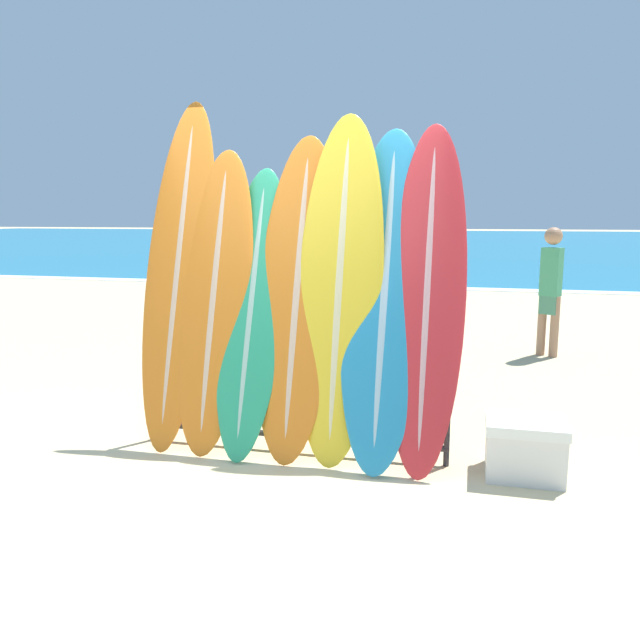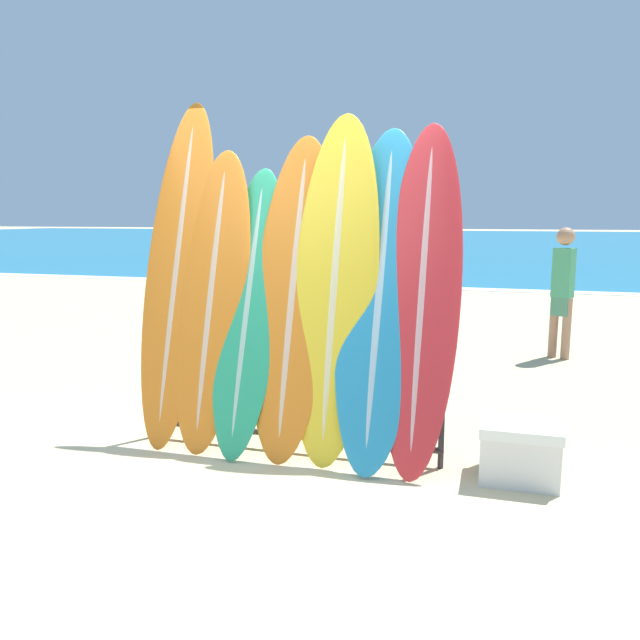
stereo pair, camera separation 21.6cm
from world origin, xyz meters
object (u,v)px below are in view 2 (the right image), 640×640
at_px(surfboard_slot_5, 380,294).
at_px(person_mid_beach, 563,288).
at_px(surfboard_slot_0, 178,270).
at_px(cooler_box, 519,451).
at_px(surfboard_slot_4, 335,286).
at_px(surfboard_slot_6, 422,294).
at_px(surfboard_slot_2, 249,309).
at_px(surfboard_slot_1, 212,298).
at_px(person_near_water, 391,250).
at_px(surfboard_slot_3, 293,294).
at_px(surfboard_rack, 288,392).

xyz_separation_m(surfboard_slot_5, person_mid_beach, (1.48, 3.64, -0.31)).
distance_m(surfboard_slot_0, person_mid_beach, 4.73).
bearing_deg(cooler_box, surfboard_slot_4, 174.33).
xyz_separation_m(surfboard_slot_4, surfboard_slot_6, (0.60, 0.01, -0.04)).
xyz_separation_m(surfboard_slot_0, surfboard_slot_6, (1.83, -0.02, -0.11)).
bearing_deg(surfboard_slot_2, surfboard_slot_1, 178.40).
bearing_deg(person_near_water, surfboard_slot_4, 22.25).
distance_m(surfboard_slot_1, surfboard_slot_4, 0.93).
bearing_deg(surfboard_slot_5, surfboard_slot_1, -177.92).
bearing_deg(person_near_water, cooler_box, 29.33).
bearing_deg(surfboard_slot_4, surfboard_slot_6, 1.36).
relative_size(surfboard_slot_2, person_mid_beach, 1.32).
height_order(surfboard_slot_2, cooler_box, surfboard_slot_2).
height_order(surfboard_slot_3, surfboard_slot_5, surfboard_slot_5).
bearing_deg(surfboard_slot_0, surfboard_slot_1, -11.96).
relative_size(surfboard_slot_1, surfboard_slot_2, 1.07).
xyz_separation_m(surfboard_slot_3, person_near_water, (-0.97, 9.56, -0.19)).
bearing_deg(surfboard_slot_5, person_near_water, 99.45).
distance_m(surfboard_slot_0, person_near_water, 9.52).
bearing_deg(surfboard_slot_5, surfboard_rack, -170.98).
xyz_separation_m(surfboard_slot_1, surfboard_slot_6, (1.52, 0.04, 0.08)).
xyz_separation_m(surfboard_slot_1, surfboard_slot_2, (0.29, -0.01, -0.07)).
distance_m(surfboard_rack, surfboard_slot_4, 0.83).
relative_size(surfboard_slot_4, person_near_water, 1.39).
bearing_deg(surfboard_slot_5, surfboard_slot_3, -178.05).
bearing_deg(surfboard_slot_5, surfboard_slot_6, -0.69).
bearing_deg(surfboard_rack, surfboard_slot_4, 14.56).
bearing_deg(surfboard_slot_0, surfboard_slot_5, -0.79).
bearing_deg(surfboard_slot_6, cooler_box, -11.86).
xyz_separation_m(surfboard_slot_2, surfboard_slot_4, (0.63, 0.04, 0.18)).
height_order(surfboard_slot_0, surfboard_slot_5, surfboard_slot_0).
xyz_separation_m(surfboard_slot_4, person_near_water, (-1.27, 9.56, -0.26)).
relative_size(surfboard_slot_1, surfboard_slot_3, 0.96).
height_order(surfboard_slot_5, person_mid_beach, surfboard_slot_5).
height_order(surfboard_slot_1, cooler_box, surfboard_slot_1).
height_order(surfboard_slot_1, surfboard_slot_4, surfboard_slot_4).
bearing_deg(person_mid_beach, surfboard_slot_5, -81.40).
distance_m(surfboard_rack, surfboard_slot_3, 0.69).
distance_m(surfboard_slot_2, surfboard_slot_6, 1.24).
xyz_separation_m(surfboard_slot_3, person_mid_beach, (2.10, 3.66, -0.29)).
distance_m(surfboard_slot_1, surfboard_slot_2, 0.30).
distance_m(surfboard_slot_1, surfboard_slot_6, 1.52).
bearing_deg(surfboard_slot_3, surfboard_slot_2, -174.48).
xyz_separation_m(surfboard_slot_0, person_near_water, (-0.05, 9.52, -0.33)).
relative_size(surfboard_rack, surfboard_slot_2, 1.08).
bearing_deg(surfboard_slot_4, cooler_box, -5.67).
bearing_deg(surfboard_slot_4, person_near_water, 97.60).
relative_size(surfboard_slot_3, surfboard_slot_5, 0.98).
distance_m(surfboard_slot_1, surfboard_slot_5, 1.23).
bearing_deg(person_mid_beach, surfboard_slot_2, -92.55).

